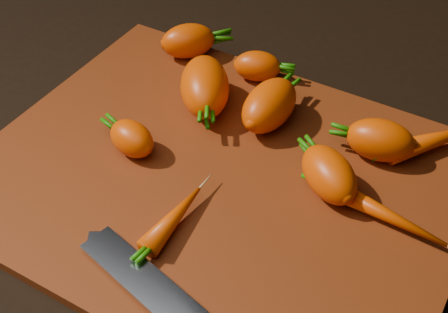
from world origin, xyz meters
The scene contains 13 objects.
ground centered at (0.00, 0.00, -0.01)m, with size 2.00×2.00×0.01m, color black.
cutting_board centered at (0.00, 0.00, 0.01)m, with size 0.50×0.40×0.01m, color maroon.
carrot_0 centered at (-0.15, 0.17, 0.03)m, with size 0.07×0.04×0.04m, color #F04500.
carrot_1 centered at (-0.10, -0.02, 0.03)m, with size 0.06×0.04×0.04m, color #F04500.
carrot_2 centered at (-0.07, 0.09, 0.04)m, with size 0.10×0.06×0.06m, color #F04500.
carrot_3 centered at (0.01, 0.10, 0.04)m, with size 0.09×0.05×0.05m, color #F04500.
carrot_4 centered at (0.13, 0.11, 0.03)m, with size 0.07×0.05×0.05m, color #F04500.
carrot_5 centered at (-0.05, 0.17, 0.03)m, with size 0.06×0.04×0.04m, color #F04500.
carrot_6 centered at (0.11, 0.04, 0.03)m, with size 0.08×0.05×0.05m, color #F04500.
carrot_7 centered at (0.18, 0.16, 0.03)m, with size 0.13×0.03×0.03m, color #F04500.
carrot_8 centered at (0.17, 0.02, 0.02)m, with size 0.13×0.02×0.02m, color #F04500.
carrot_9 centered at (0.00, -0.08, 0.02)m, with size 0.09×0.02×0.02m, color #F04500.
knife centered at (0.05, -0.16, 0.02)m, with size 0.30×0.10×0.02m.
Camera 1 is at (0.24, -0.40, 0.47)m, focal length 50.00 mm.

